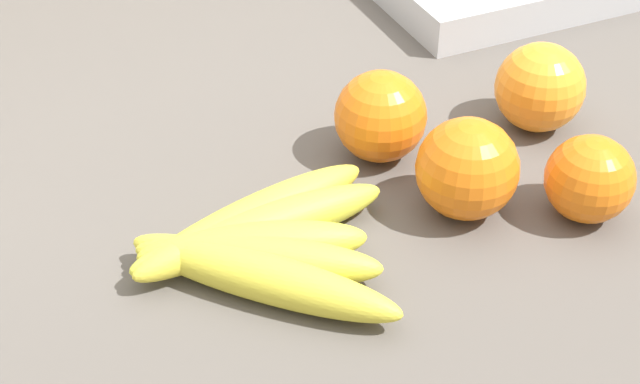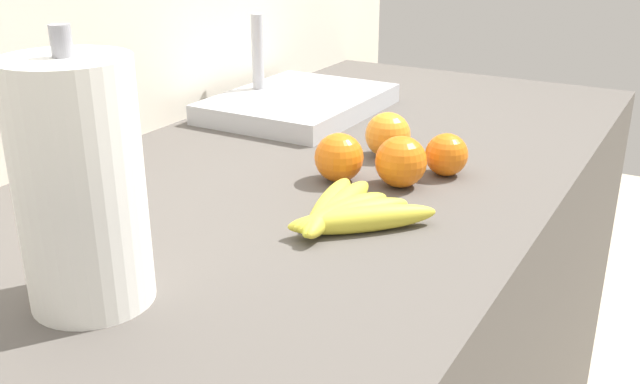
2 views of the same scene
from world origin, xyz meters
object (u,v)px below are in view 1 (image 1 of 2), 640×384
Objects in this scene: orange_center at (540,87)px; orange_back_right at (467,169)px; banana_bunch at (258,245)px; orange_right at (380,116)px; orange_back_left at (590,179)px.

orange_back_right is (-0.12, -0.07, 0.00)m from orange_center.
orange_center is 0.98× the size of orange_back_right.
orange_right reaches higher than banana_bunch.
banana_bunch is at bearing -166.30° from orange_center.
orange_back_right is at bearing 152.40° from orange_back_left.
orange_right is (-0.14, 0.02, -0.00)m from orange_center.
orange_right is at bearing 173.65° from orange_center.
orange_center is 1.14× the size of orange_back_left.
orange_center is at bearing 13.70° from banana_bunch.
orange_right is (0.14, 0.08, 0.02)m from banana_bunch.
orange_back_right is 0.09m from orange_right.
orange_back_left is at bearing -27.60° from orange_back_right.
banana_bunch is at bearing 177.79° from orange_back_right.
orange_back_right is at bearing -147.29° from orange_center.
orange_back_left is (0.24, -0.05, 0.02)m from banana_bunch.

